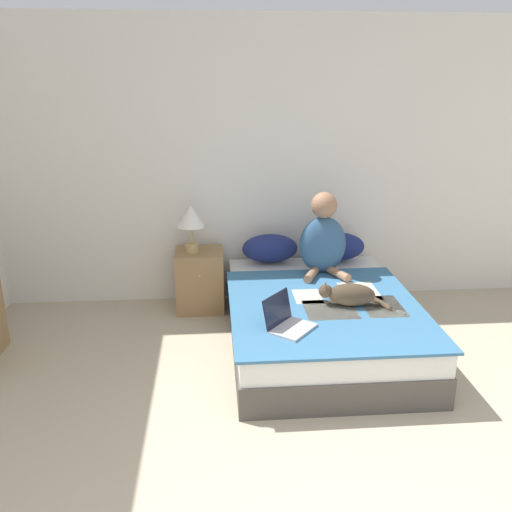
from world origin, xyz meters
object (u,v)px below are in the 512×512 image
at_px(cat_tabby, 349,294).
at_px(laptop_open, 287,322).
at_px(bed, 320,320).
at_px(table_lamp, 191,219).
at_px(pillow_near, 270,248).
at_px(nightstand, 200,280).
at_px(pillow_far, 337,247).
at_px(person_sitting, 323,239).

relative_size(cat_tabby, laptop_open, 1.32).
distance_m(cat_tabby, laptop_open, 0.62).
relative_size(bed, table_lamp, 4.64).
bearing_deg(pillow_near, cat_tabby, -64.56).
bearing_deg(laptop_open, cat_tabby, -15.91).
distance_m(laptop_open, nightstand, 1.48).
distance_m(bed, cat_tabby, 0.40).
xyz_separation_m(pillow_far, nightstand, (-1.26, -0.04, -0.27)).
relative_size(bed, pillow_near, 3.89).
xyz_separation_m(pillow_far, person_sitting, (-0.20, -0.30, 0.17)).
bearing_deg(table_lamp, pillow_far, 2.45).
distance_m(bed, pillow_far, 0.94).
bearing_deg(pillow_far, pillow_near, 180.00).
bearing_deg(bed, pillow_near, 110.69).
distance_m(nightstand, table_lamp, 0.58).
relative_size(person_sitting, table_lamp, 1.66).
bearing_deg(pillow_near, laptop_open, -91.04).
distance_m(pillow_near, cat_tabby, 1.13).
bearing_deg(cat_tabby, pillow_near, -55.84).
height_order(pillow_near, person_sitting, person_sitting).
xyz_separation_m(bed, pillow_far, (0.31, 0.82, 0.34)).
distance_m(pillow_far, nightstand, 1.29).
distance_m(bed, nightstand, 1.24).
bearing_deg(nightstand, pillow_near, 3.50).
bearing_deg(pillow_near, table_lamp, -175.39).
xyz_separation_m(pillow_near, nightstand, (-0.64, -0.04, -0.27)).
distance_m(pillow_near, table_lamp, 0.77).
xyz_separation_m(person_sitting, nightstand, (-1.06, 0.26, -0.44)).
xyz_separation_m(pillow_near, pillow_far, (0.62, 0.00, 0.00)).
bearing_deg(laptop_open, table_lamp, 66.89).
bearing_deg(table_lamp, pillow_near, 4.61).
relative_size(person_sitting, laptop_open, 1.77).
relative_size(bed, pillow_far, 3.89).
distance_m(pillow_far, person_sitting, 0.40).
xyz_separation_m(person_sitting, laptop_open, (-0.45, -1.07, -0.25)).
bearing_deg(laptop_open, pillow_far, 14.38).
bearing_deg(table_lamp, nightstand, 16.19).
relative_size(pillow_near, pillow_far, 1.00).
xyz_separation_m(cat_tabby, laptop_open, (-0.51, -0.35, -0.04)).
height_order(pillow_near, nightstand, pillow_near).
height_order(pillow_far, person_sitting, person_sitting).
xyz_separation_m(pillow_far, laptop_open, (-0.65, -1.37, -0.08)).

